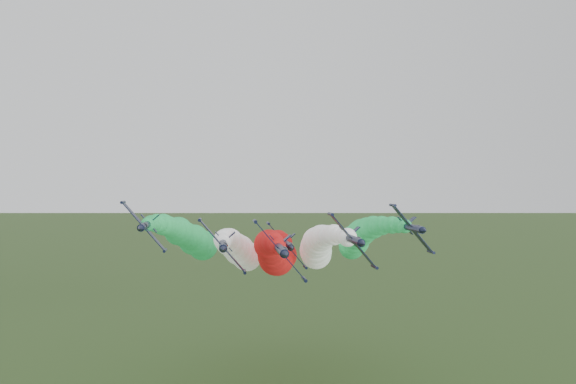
% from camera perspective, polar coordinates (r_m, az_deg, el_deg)
% --- Properties ---
extents(jet_lead, '(14.68, 82.38, 19.31)m').
position_cam_1_polar(jet_lead, '(129.83, -1.45, -6.28)').
color(jet_lead, black).
rests_on(jet_lead, ground).
extents(jet_inner_left, '(14.45, 82.15, 19.08)m').
position_cam_1_polar(jet_inner_left, '(136.32, -5.03, -5.87)').
color(jet_inner_left, black).
rests_on(jet_inner_left, ground).
extents(jet_inner_right, '(14.62, 82.33, 19.25)m').
position_cam_1_polar(jet_inner_right, '(136.26, 3.01, -5.61)').
color(jet_inner_right, black).
rests_on(jet_inner_right, ground).
extents(jet_outer_left, '(14.75, 82.45, 19.37)m').
position_cam_1_polar(jet_outer_left, '(146.07, -9.93, -4.62)').
color(jet_outer_left, black).
rests_on(jet_outer_left, ground).
extents(jet_outer_right, '(14.24, 81.94, 18.87)m').
position_cam_1_polar(jet_outer_right, '(146.28, 7.08, -4.71)').
color(jet_outer_right, black).
rests_on(jet_outer_right, ground).
extents(jet_trail, '(15.04, 82.74, 19.66)m').
position_cam_1_polar(jet_trail, '(153.74, -0.90, -5.89)').
color(jet_trail, black).
rests_on(jet_trail, ground).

